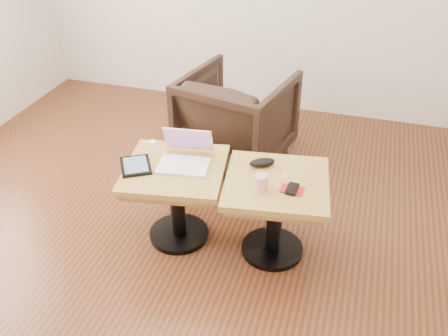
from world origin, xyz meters
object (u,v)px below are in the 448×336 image
(side_table_right, at_px, (276,199))
(striped_cup, at_px, (261,183))
(laptop, at_px, (185,157))
(armchair, at_px, (237,117))
(side_table_left, at_px, (176,185))

(side_table_right, xyz_separation_m, striped_cup, (-0.07, -0.12, 0.19))
(side_table_right, xyz_separation_m, laptop, (-0.59, 0.03, 0.18))
(laptop, distance_m, armchair, 1.07)
(striped_cup, height_order, armchair, armchair)
(armchair, bearing_deg, side_table_right, 129.38)
(side_table_left, distance_m, striped_cup, 0.60)
(side_table_left, bearing_deg, side_table_right, -6.25)
(side_table_right, bearing_deg, side_table_left, 174.91)
(side_table_left, xyz_separation_m, side_table_right, (0.64, 0.03, 0.00))
(laptop, xyz_separation_m, striped_cup, (0.52, -0.15, 0.01))
(laptop, bearing_deg, armchair, 80.11)
(side_table_right, distance_m, armchair, 1.21)
(laptop, relative_size, striped_cup, 3.50)
(side_table_right, relative_size, armchair, 0.85)
(laptop, bearing_deg, side_table_right, -10.10)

